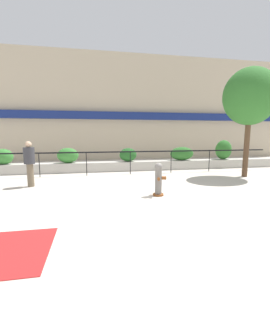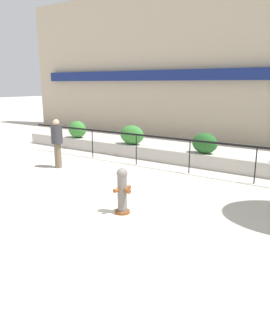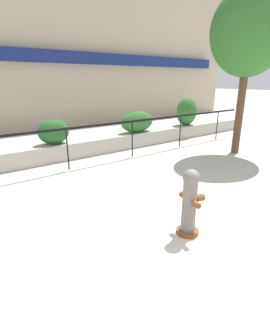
# 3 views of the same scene
# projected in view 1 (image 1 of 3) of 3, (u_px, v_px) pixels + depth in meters

# --- Properties ---
(ground_plane) EXTENTS (120.00, 120.00, 0.00)m
(ground_plane) POSITION_uv_depth(u_px,v_px,m) (159.00, 203.00, 6.53)
(ground_plane) COLOR beige
(building_facade) EXTENTS (30.00, 1.36, 8.00)m
(building_facade) POSITION_uv_depth(u_px,v_px,m) (115.00, 108.00, 17.56)
(building_facade) COLOR tan
(building_facade) RESTS_ON ground
(planter_wall_low) EXTENTS (18.00, 0.70, 0.50)m
(planter_wall_low) POSITION_uv_depth(u_px,v_px,m) (127.00, 166.00, 12.32)
(planter_wall_low) COLOR #B7B2A8
(planter_wall_low) RESTS_ON ground
(fence_railing_segment) EXTENTS (15.00, 0.05, 1.15)m
(fence_railing_segment) POSITION_uv_depth(u_px,v_px,m) (130.00, 154.00, 11.13)
(fence_railing_segment) COLOR black
(fence_railing_segment) RESTS_ON ground
(hedge_bush_0) EXTENTS (0.91, 0.68, 0.76)m
(hedge_bush_0) POSITION_uv_depth(u_px,v_px,m) (3.00, 157.00, 11.07)
(hedge_bush_0) COLOR #387F33
(hedge_bush_0) RESTS_ON planter_wall_low
(hedge_bush_1) EXTENTS (1.08, 0.66, 0.78)m
(hedge_bush_1) POSITION_uv_depth(u_px,v_px,m) (68.00, 155.00, 11.64)
(hedge_bush_1) COLOR #387F33
(hedge_bush_1) RESTS_ON planter_wall_low
(hedge_bush_2) EXTENTS (0.94, 0.60, 0.73)m
(hedge_bush_2) POSITION_uv_depth(u_px,v_px,m) (128.00, 155.00, 12.23)
(hedge_bush_2) COLOR #235B23
(hedge_bush_2) RESTS_ON planter_wall_low
(hedge_bush_3) EXTENTS (1.38, 0.59, 0.76)m
(hedge_bush_3) POSITION_uv_depth(u_px,v_px,m) (182.00, 154.00, 12.81)
(hedge_bush_3) COLOR #2D6B28
(hedge_bush_3) RESTS_ON planter_wall_low
(hedge_bush_4) EXTENTS (0.99, 0.69, 1.13)m
(hedge_bush_4) POSITION_uv_depth(u_px,v_px,m) (223.00, 150.00, 13.27)
(hedge_bush_4) COLOR #2D6B28
(hedge_bush_4) RESTS_ON planter_wall_low
(fire_hydrant) EXTENTS (0.47, 0.48, 1.08)m
(fire_hydrant) POSITION_uv_depth(u_px,v_px,m) (159.00, 179.00, 7.28)
(fire_hydrant) COLOR brown
(fire_hydrant) RESTS_ON ground
(street_tree) EXTENTS (2.42, 2.18, 4.93)m
(street_tree) POSITION_uv_depth(u_px,v_px,m) (250.00, 97.00, 10.06)
(street_tree) COLOR brown
(street_tree) RESTS_ON ground
(pedestrian) EXTENTS (0.56, 0.56, 1.73)m
(pedestrian) POSITION_uv_depth(u_px,v_px,m) (29.00, 161.00, 8.46)
(pedestrian) COLOR brown
(pedestrian) RESTS_ON ground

